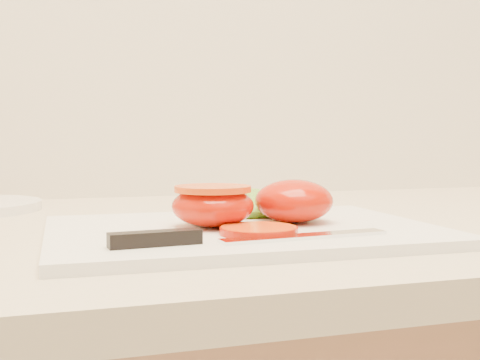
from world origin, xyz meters
name	(u,v)px	position (x,y,z in m)	size (l,w,h in m)	color
cutting_board	(243,231)	(-0.55, 1.57, 0.94)	(0.37, 0.27, 0.01)	white
tomato_half_dome	(294,201)	(-0.50, 1.58, 0.96)	(0.08, 0.08, 0.04)	#B61900
tomato_half_cut	(213,204)	(-0.58, 1.57, 0.96)	(0.08, 0.08, 0.04)	#B61900
tomato_slice_0	(259,230)	(-0.56, 1.52, 0.94)	(0.07, 0.07, 0.01)	#E35017
lettuce_leaf_0	(248,204)	(-0.52, 1.65, 0.95)	(0.12, 0.08, 0.03)	#84C433
knife	(217,238)	(-0.60, 1.48, 0.94)	(0.25, 0.03, 0.01)	silver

